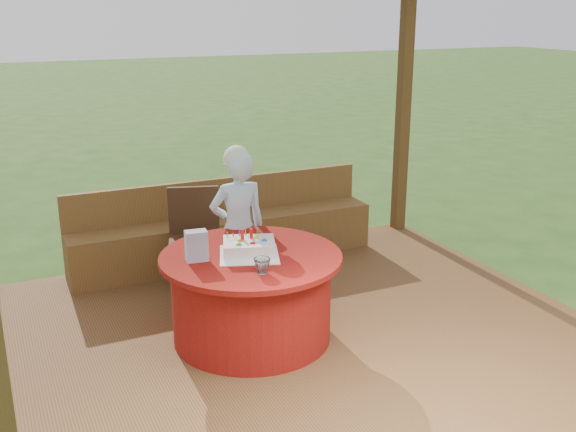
% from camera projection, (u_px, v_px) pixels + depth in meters
% --- Properties ---
extents(ground, '(60.00, 60.00, 0.00)m').
position_uv_depth(ground, '(302.00, 348.00, 5.21)').
color(ground, '#2A4C19').
rests_on(ground, ground).
extents(deck, '(4.50, 4.00, 0.12)m').
position_uv_depth(deck, '(302.00, 341.00, 5.19)').
color(deck, brown).
rests_on(deck, ground).
extents(pergola, '(4.50, 4.00, 2.72)m').
position_uv_depth(pergola, '(304.00, 25.00, 4.49)').
color(pergola, brown).
rests_on(pergola, deck).
extents(bench, '(3.00, 0.42, 0.80)m').
position_uv_depth(bench, '(225.00, 235.00, 6.58)').
color(bench, brown).
rests_on(bench, deck).
extents(table, '(1.34, 1.34, 0.67)m').
position_uv_depth(table, '(252.00, 296.00, 5.02)').
color(table, maroon).
rests_on(table, deck).
extents(chair, '(0.56, 0.56, 0.90)m').
position_uv_depth(chair, '(195.00, 234.00, 5.89)').
color(chair, '#3C2313').
rests_on(chair, deck).
extents(elderly_woman, '(0.48, 0.32, 1.35)m').
position_uv_depth(elderly_woman, '(238.00, 225.00, 5.55)').
color(elderly_woman, '#A3D6F2').
rests_on(elderly_woman, deck).
extents(birthday_cake, '(0.54, 0.54, 0.19)m').
position_uv_depth(birthday_cake, '(249.00, 248.00, 4.89)').
color(birthday_cake, white).
rests_on(birthday_cake, table).
extents(gift_bag, '(0.17, 0.12, 0.22)m').
position_uv_depth(gift_bag, '(196.00, 246.00, 4.78)').
color(gift_bag, '#C780B1').
rests_on(gift_bag, table).
extents(drinking_glass, '(0.14, 0.14, 0.11)m').
position_uv_depth(drinking_glass, '(262.00, 266.00, 4.57)').
color(drinking_glass, white).
rests_on(drinking_glass, table).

